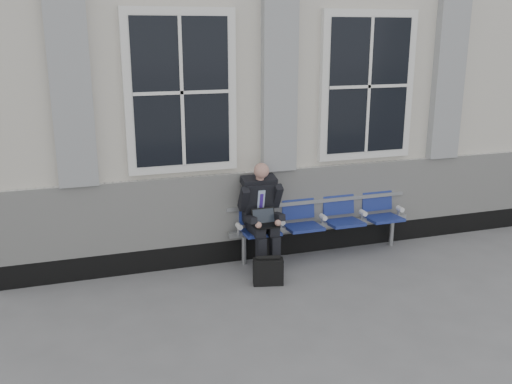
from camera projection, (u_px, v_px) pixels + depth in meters
name	position (u px, v px, depth m)	size (l,w,h in m)	color
ground	(391.00, 290.00, 6.74)	(70.00, 70.00, 0.00)	slate
station_building	(287.00, 78.00, 9.30)	(14.40, 4.40, 4.49)	beige
bench	(321.00, 215.00, 7.70)	(2.60, 0.47, 0.91)	#9EA0A3
businessman	(261.00, 211.00, 7.26)	(0.54, 0.73, 1.37)	black
briefcase	(268.00, 271.00, 6.86)	(0.39, 0.23, 0.37)	black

